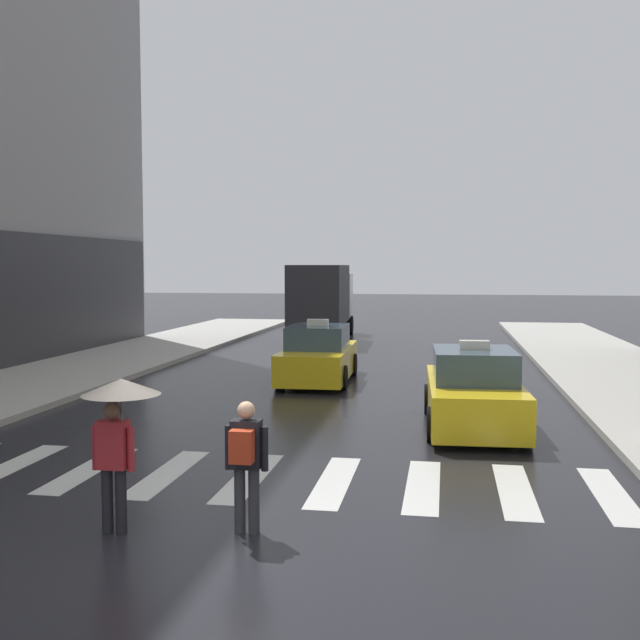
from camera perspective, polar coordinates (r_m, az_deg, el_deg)
ground_plane at (r=9.29m, az=-10.42°, el=-16.78°), size 160.00×160.00×0.00m
crosswalk_markings at (r=12.01m, az=-5.42°, el=-11.85°), size 11.30×2.80×0.01m
taxi_lead at (r=15.65m, az=11.63°, el=-5.44°), size 2.08×4.61×1.80m
taxi_second at (r=21.37m, az=-0.13°, el=-2.80°), size 2.01×4.58×1.80m
box_truck at (r=33.20m, az=0.15°, el=1.63°), size 2.53×7.62×3.35m
pedestrian_with_umbrella at (r=9.52m, az=-15.15°, el=-6.85°), size 0.96×0.96×1.94m
pedestrian_with_backpack at (r=9.35m, az=-5.69°, el=-10.34°), size 0.55×0.43×1.65m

